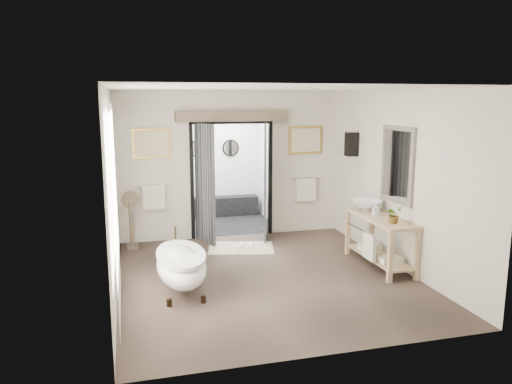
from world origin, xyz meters
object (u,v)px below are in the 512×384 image
at_px(clawfoot_tub, 181,265).
at_px(rug, 241,248).
at_px(basin, 367,206).
at_px(vanity, 379,237).

distance_m(clawfoot_tub, rug, 2.24).
bearing_deg(rug, basin, -30.16).
relative_size(clawfoot_tub, rug, 1.31).
bearing_deg(clawfoot_tub, rug, 53.71).
bearing_deg(rug, clawfoot_tub, -126.29).
relative_size(clawfoot_tub, basin, 2.93).
xyz_separation_m(vanity, rug, (-1.98, 1.58, -0.50)).
bearing_deg(rug, vanity, -38.59).
bearing_deg(basin, clawfoot_tub, -144.40).
distance_m(clawfoot_tub, vanity, 3.29).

